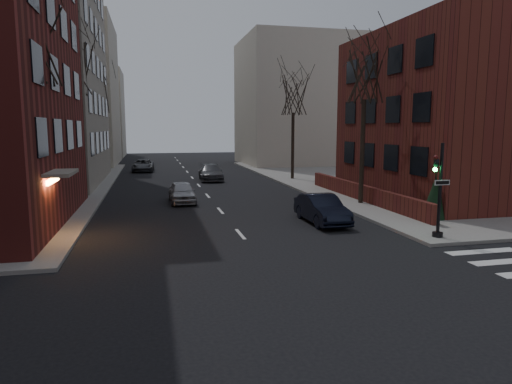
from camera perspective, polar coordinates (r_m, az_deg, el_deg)
ground at (r=9.91m, az=12.51°, el=-21.00°), size 160.00×160.00×0.00m
sidewalk_far_right at (r=50.29m, az=27.84°, el=1.77°), size 44.00×44.00×0.15m
building_right_brick at (r=33.64m, az=24.47°, el=8.58°), size 12.00×14.00×11.00m
low_wall_right at (r=30.12m, az=12.98°, el=-0.02°), size 0.35×16.00×1.00m
building_distant_la at (r=63.89m, az=-23.55°, el=11.21°), size 14.00×16.00×18.00m
building_distant_ra at (r=60.86m, az=5.10°, el=11.08°), size 14.00×14.00×16.00m
building_distant_lb at (r=80.32m, az=-19.86°, el=9.19°), size 10.00×12.00×14.00m
traffic_signal at (r=20.70m, az=21.84°, el=-0.49°), size 0.76×0.44×4.00m
tree_left_a at (r=22.63m, az=-26.68°, el=16.62°), size 4.18×4.18×10.26m
tree_left_b at (r=34.38m, az=-21.95°, el=14.41°), size 4.40×4.40×10.80m
tree_left_c at (r=48.14m, az=-19.33°, el=11.50°), size 3.96×3.96×9.72m
tree_right_a at (r=28.90m, az=13.44°, el=14.31°), size 3.96×3.96×9.72m
tree_right_b at (r=41.83m, az=4.68°, el=11.89°), size 3.74×3.74×9.18m
streetlamp_near at (r=30.09m, az=-21.50°, el=6.48°), size 0.36×0.36×6.28m
streetlamp_far at (r=49.96m, az=-18.19°, el=7.05°), size 0.36×0.36×6.28m
parked_sedan at (r=23.16m, az=8.20°, el=-2.11°), size 1.59×4.40×1.44m
car_lane_silver at (r=29.56m, az=-9.23°, el=-0.02°), size 1.65×3.99×1.35m
car_lane_gray at (r=41.69m, az=-5.69°, el=2.45°), size 2.26×5.09×1.45m
car_lane_far at (r=51.42m, az=-13.93°, el=3.25°), size 2.42×4.90×1.34m
sandwich_board at (r=25.56m, az=21.35°, el=-1.89°), size 0.57×0.67×0.91m
evergreen_shrub at (r=25.09m, az=21.47°, el=-0.60°), size 1.61×1.61×2.19m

